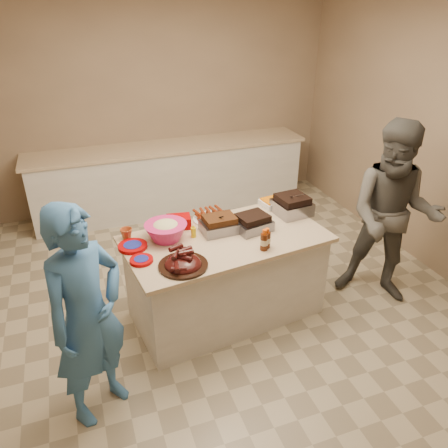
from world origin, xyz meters
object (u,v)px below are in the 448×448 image
object	(u,v)px
coleslaw_bowl	(167,239)
guest_gray	(377,294)
roasting_pan	(291,213)
bbq_bottle_b	(266,247)
island	(226,312)
plastic_cup	(127,239)
rib_platter	(183,266)
mustard_bottle	(194,237)
guest_blue	(104,403)
bbq_bottle_a	(264,250)

from	to	relation	value
coleslaw_bowl	guest_gray	xyz separation A→B (m)	(1.98, -0.38, -0.80)
roasting_pan	bbq_bottle_b	xyz separation A→B (m)	(-0.48, -0.49, 0.00)
island	coleslaw_bowl	bearing A→B (deg)	157.07
plastic_cup	bbq_bottle_b	bearing A→B (deg)	-26.65
rib_platter	mustard_bottle	bearing A→B (deg)	63.88
island	guest_blue	xyz separation A→B (m)	(-1.18, -0.66, 0.00)
coleslaw_bowl	guest_blue	world-z (taller)	coleslaw_bowl
guest_gray	bbq_bottle_b	bearing A→B (deg)	-139.27
mustard_bottle	guest_gray	size ratio (longest dim) A/B	0.07
bbq_bottle_b	guest_gray	bearing A→B (deg)	1.26
bbq_bottle_b	mustard_bottle	world-z (taller)	bbq_bottle_b
bbq_bottle_b	guest_gray	xyz separation A→B (m)	(1.25, 0.03, -0.80)
coleslaw_bowl	plastic_cup	distance (m)	0.33
bbq_bottle_a	guest_gray	distance (m)	1.51
bbq_bottle_b	mustard_bottle	distance (m)	0.62
island	mustard_bottle	xyz separation A→B (m)	(-0.26, 0.10, 0.80)
rib_platter	guest_gray	world-z (taller)	rib_platter
roasting_pan	plastic_cup	world-z (taller)	roasting_pan
mustard_bottle	rib_platter	bearing A→B (deg)	-116.12
guest_blue	bbq_bottle_a	bearing A→B (deg)	-21.06
plastic_cup	guest_blue	size ratio (longest dim) A/B	0.06
plastic_cup	rib_platter	bearing A→B (deg)	-59.50
rib_platter	bbq_bottle_b	world-z (taller)	bbq_bottle_b
coleslaw_bowl	mustard_bottle	world-z (taller)	coleslaw_bowl
coleslaw_bowl	mustard_bottle	bearing A→B (deg)	-10.06
guest_blue	rib_platter	bearing A→B (deg)	-10.07
guest_blue	guest_gray	bearing A→B (deg)	-26.89
island	roasting_pan	distance (m)	1.10
mustard_bottle	guest_gray	world-z (taller)	mustard_bottle
plastic_cup	guest_blue	distance (m)	1.28
guest_blue	guest_gray	size ratio (longest dim) A/B	0.92
island	guest_gray	bearing A→B (deg)	-16.38
mustard_bottle	plastic_cup	bearing A→B (deg)	163.50
guest_blue	coleslaw_bowl	bearing A→B (deg)	12.92
roasting_pan	bbq_bottle_b	distance (m)	0.68
mustard_bottle	guest_gray	xyz separation A→B (m)	(1.75, -0.34, -0.80)
coleslaw_bowl	roasting_pan	bearing A→B (deg)	3.96
roasting_pan	plastic_cup	size ratio (longest dim) A/B	2.98
roasting_pan	plastic_cup	bearing A→B (deg)	172.75
roasting_pan	island	bearing A→B (deg)	-169.27
roasting_pan	mustard_bottle	size ratio (longest dim) A/B	2.60
bbq_bottle_b	island	bearing A→B (deg)	132.98
bbq_bottle_a	guest_gray	world-z (taller)	bbq_bottle_a
roasting_pan	bbq_bottle_a	bearing A→B (deg)	-141.08
island	coleslaw_bowl	distance (m)	0.94
roasting_pan	guest_blue	size ratio (longest dim) A/B	0.19
roasting_pan	bbq_bottle_a	distance (m)	0.73
guest_gray	plastic_cup	bearing A→B (deg)	-152.72
roasting_pan	guest_blue	xyz separation A→B (m)	(-1.91, -0.88, -0.80)
mustard_bottle	plastic_cup	world-z (taller)	mustard_bottle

